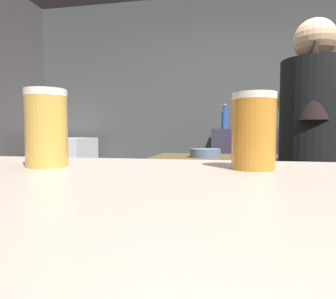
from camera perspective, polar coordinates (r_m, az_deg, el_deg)
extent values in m
cube|color=#484C4B|center=(3.64, 13.84, 7.38)|extent=(5.20, 0.10, 2.70)
cube|color=brown|center=(2.33, 24.18, -12.76)|extent=(2.10, 0.60, 0.91)
cube|color=#383244|center=(3.41, 16.89, -5.67)|extent=(1.00, 0.36, 1.12)
cube|color=white|center=(3.73, -19.32, -5.73)|extent=(0.61, 0.55, 1.02)
cube|color=#262626|center=(3.37, -18.69, -5.81)|extent=(0.03, 0.03, 0.37)
cube|color=#338CD8|center=(3.53, -22.94, -4.32)|extent=(0.10, 0.01, 0.12)
cube|color=#322E3B|center=(1.90, 25.57, -16.89)|extent=(0.28, 0.20, 0.89)
cylinder|color=black|center=(1.79, 26.18, 5.90)|extent=(0.34, 0.34, 0.59)
sphere|color=#DBB085|center=(1.85, 26.53, 18.51)|extent=(0.22, 0.22, 0.22)
cone|color=black|center=(1.71, 26.44, 12.38)|extent=(0.18, 0.18, 0.43)
cylinder|color=#DBB085|center=(1.96, 21.10, 8.32)|extent=(0.15, 0.33, 0.08)
cylinder|color=slate|center=(2.12, 7.26, -0.68)|extent=(0.22, 0.22, 0.06)
cylinder|color=orange|center=(0.50, 16.21, 2.76)|extent=(0.07, 0.07, 0.11)
cylinder|color=#ECEACE|center=(0.50, 16.33, 9.85)|extent=(0.07, 0.07, 0.01)
cylinder|color=gold|center=(0.56, -22.44, 3.18)|extent=(0.07, 0.07, 0.12)
cylinder|color=white|center=(0.57, -22.60, 10.06)|extent=(0.07, 0.07, 0.01)
cylinder|color=#2D5290|center=(3.40, 15.30, 5.22)|extent=(0.07, 0.07, 0.16)
cylinder|color=#2D5290|center=(3.41, 15.33, 7.13)|extent=(0.03, 0.03, 0.06)
cylinder|color=silver|center=(3.41, 15.34, 7.76)|extent=(0.04, 0.04, 0.01)
cylinder|color=#2A54A3|center=(3.29, 10.91, 5.55)|extent=(0.07, 0.07, 0.19)
cylinder|color=#2A54A3|center=(3.30, 10.93, 7.79)|extent=(0.03, 0.03, 0.07)
cylinder|color=silver|center=(3.30, 10.94, 8.52)|extent=(0.04, 0.04, 0.01)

